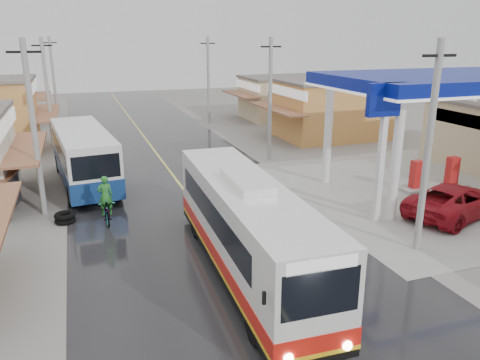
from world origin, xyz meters
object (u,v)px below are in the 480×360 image
(cyclist, at_px, (106,207))
(tyre_stack, at_px, (65,218))
(coach_bus, at_px, (246,227))
(jeepney, at_px, (455,201))
(second_bus, at_px, (84,156))

(cyclist, xyz_separation_m, tyre_stack, (-1.79, 0.55, -0.50))
(cyclist, height_order, tyre_stack, cyclist)
(coach_bus, bearing_deg, jeepney, 11.37)
(second_bus, relative_size, tyre_stack, 10.43)
(coach_bus, xyz_separation_m, tyre_stack, (-6.12, 6.96, -1.47))
(second_bus, xyz_separation_m, cyclist, (0.70, -6.14, -0.95))
(cyclist, distance_m, tyre_stack, 1.94)
(jeepney, height_order, cyclist, cyclist)
(jeepney, distance_m, cyclist, 15.97)
(second_bus, relative_size, cyclist, 4.32)
(second_bus, distance_m, cyclist, 6.25)
(tyre_stack, bearing_deg, cyclist, -16.97)
(jeepney, xyz_separation_m, cyclist, (-15.30, 4.59, -0.03))
(cyclist, bearing_deg, tyre_stack, 160.96)
(cyclist, bearing_deg, coach_bus, -58.05)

